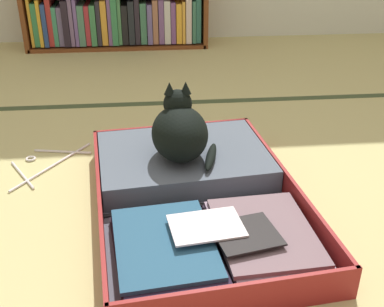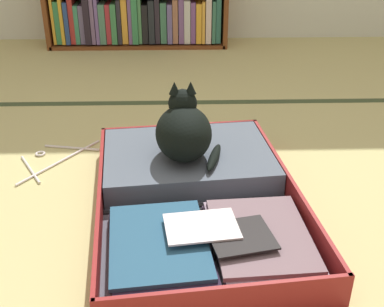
% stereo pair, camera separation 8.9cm
% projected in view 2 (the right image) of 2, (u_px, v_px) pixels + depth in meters
% --- Properties ---
extents(ground_plane, '(10.00, 10.00, 0.00)m').
position_uv_depth(ground_plane, '(217.00, 243.00, 1.44)').
color(ground_plane, tan).
extents(tatami_border, '(4.80, 0.05, 0.00)m').
position_uv_depth(tatami_border, '(200.00, 102.00, 2.44)').
color(tatami_border, '#3A492B').
rests_on(tatami_border, ground_plane).
extents(open_suitcase, '(0.73, 1.01, 0.10)m').
position_uv_depth(open_suitcase, '(195.00, 190.00, 1.63)').
color(open_suitcase, maroon).
rests_on(open_suitcase, ground_plane).
extents(black_cat, '(0.25, 0.28, 0.26)m').
position_uv_depth(black_cat, '(184.00, 131.00, 1.68)').
color(black_cat, black).
rests_on(black_cat, open_suitcase).
extents(clothes_hanger, '(0.30, 0.36, 0.01)m').
position_uv_depth(clothes_hanger, '(54.00, 159.00, 1.90)').
color(clothes_hanger, silver).
rests_on(clothes_hanger, ground_plane).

